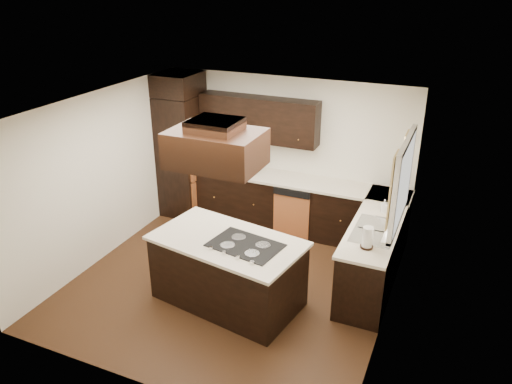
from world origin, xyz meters
TOP-DOWN VIEW (x-y plane):
  - floor at (0.00, 0.00)m, footprint 4.20×4.20m
  - ceiling at (0.00, 0.00)m, footprint 4.20×4.20m
  - wall_back at (0.00, 2.11)m, footprint 4.20×0.02m
  - wall_front at (0.00, -2.11)m, footprint 4.20×0.02m
  - wall_left at (-2.11, 0.00)m, footprint 0.02×4.20m
  - wall_right at (2.11, 0.00)m, footprint 0.02×4.20m
  - oven_column at (-1.78, 1.71)m, footprint 0.65×0.75m
  - wall_oven_face at (-1.43, 1.71)m, footprint 0.05×0.62m
  - base_cabinets_back at (0.03, 1.80)m, footprint 2.93×0.60m
  - base_cabinets_right at (1.80, 0.90)m, footprint 0.60×2.40m
  - countertop_back at (0.03, 1.79)m, footprint 2.93×0.63m
  - countertop_right at (1.79, 0.90)m, footprint 0.63×2.40m
  - upper_cabinets at (-0.43, 1.93)m, footprint 2.00×0.34m
  - dishwasher_front at (0.33, 1.50)m, footprint 0.60×0.05m
  - window_frame at (2.07, 0.55)m, footprint 0.06×1.32m
  - window_pane at (2.10, 0.55)m, footprint 0.00×1.20m
  - curtain_left at (2.01, 0.13)m, footprint 0.02×0.34m
  - curtain_right at (2.01, 0.97)m, footprint 0.02×0.34m
  - sink_rim at (1.80, 0.55)m, footprint 0.52×0.84m
  - island at (0.15, -0.42)m, footprint 1.97×1.29m
  - island_top at (0.15, -0.42)m, footprint 2.05×1.37m
  - cooktop at (0.42, -0.47)m, footprint 0.95×0.71m
  - range_hood at (0.10, -0.55)m, footprint 1.05×0.72m
  - hood_duct at (0.10, -0.55)m, footprint 0.55×0.50m
  - blender_base at (-1.04, 1.81)m, footprint 0.15×0.15m
  - blender_pitcher at (-1.04, 1.81)m, footprint 0.13×0.13m
  - spice_rack at (-0.56, 1.78)m, footprint 0.33×0.21m
  - mixing_bowl at (-1.24, 1.75)m, footprint 0.29×0.29m
  - soap_bottle at (1.81, 1.15)m, footprint 0.11×0.11m
  - paper_towel at (1.80, 0.07)m, footprint 0.15×0.15m

SIDE VIEW (x-z plane):
  - floor at x=0.00m, z-range -0.02..0.00m
  - dishwasher_front at x=0.33m, z-range 0.04..0.76m
  - base_cabinets_back at x=0.03m, z-range 0.00..0.88m
  - base_cabinets_right at x=1.80m, z-range 0.00..0.88m
  - island at x=0.15m, z-range 0.00..0.88m
  - countertop_back at x=0.03m, z-range 0.88..0.92m
  - countertop_right at x=1.79m, z-range 0.88..0.92m
  - island_top at x=0.15m, z-range 0.88..0.92m
  - sink_rim at x=1.80m, z-range 0.92..0.93m
  - cooktop at x=0.42m, z-range 0.92..0.93m
  - mixing_bowl at x=-1.24m, z-range 0.92..0.98m
  - blender_base at x=-1.04m, z-range 0.92..1.02m
  - soap_bottle at x=1.81m, z-range 0.92..1.11m
  - spice_rack at x=-0.56m, z-range 0.92..1.19m
  - paper_towel at x=1.80m, z-range 0.92..1.20m
  - oven_column at x=-1.78m, z-range 0.00..2.12m
  - wall_oven_face at x=-1.43m, z-range 0.73..1.51m
  - blender_pitcher at x=-1.04m, z-range 1.02..1.28m
  - wall_back at x=0.00m, z-range 0.00..2.50m
  - wall_front at x=0.00m, z-range 0.00..2.50m
  - wall_left at x=-2.11m, z-range 0.00..2.50m
  - wall_right at x=2.11m, z-range 0.00..2.50m
  - window_frame at x=2.07m, z-range 1.09..2.21m
  - window_pane at x=2.10m, z-range 1.15..2.15m
  - curtain_left at x=2.01m, z-range 1.25..2.15m
  - curtain_right at x=2.01m, z-range 1.25..2.15m
  - upper_cabinets at x=-0.43m, z-range 1.45..2.17m
  - range_hood at x=0.10m, z-range 1.95..2.37m
  - hood_duct at x=0.10m, z-range 2.37..2.50m
  - ceiling at x=0.00m, z-range 2.50..2.52m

